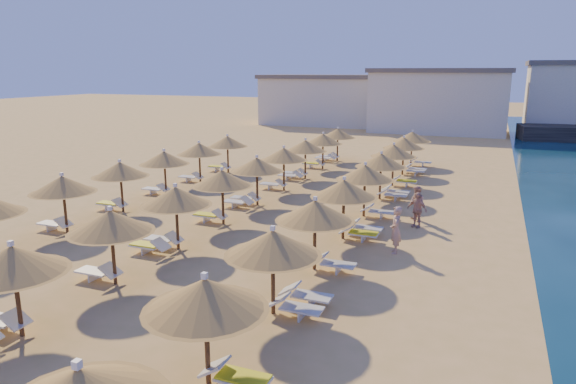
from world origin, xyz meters
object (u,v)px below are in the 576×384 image
at_px(parasol_row_east, 355,181).
at_px(beachgoer_a, 396,230).
at_px(beachgoer_b, 417,204).
at_px(beachgoer_c, 417,210).
at_px(parasol_row_west, 241,172).

bearing_deg(parasol_row_east, beachgoer_a, -49.76).
bearing_deg(parasol_row_east, beachgoer_b, 38.06).
xyz_separation_m(parasol_row_east, beachgoer_b, (2.52, 1.97, -1.30)).
xyz_separation_m(beachgoer_a, beachgoer_b, (0.13, 4.79, -0.09)).
bearing_deg(beachgoer_c, beachgoer_b, 120.38).
height_order(parasol_row_east, beachgoer_a, parasol_row_east).
height_order(parasol_row_east, beachgoer_c, parasol_row_east).
bearing_deg(beachgoer_b, beachgoer_a, -38.38).
xyz_separation_m(parasol_row_east, beachgoer_c, (2.67, 0.99, -1.33)).
relative_size(beachgoer_a, beachgoer_b, 1.11).
distance_m(parasol_row_west, beachgoer_c, 8.64).
bearing_deg(beachgoer_c, beachgoer_a, -72.75).
distance_m(parasol_row_east, parasol_row_west, 5.80).
bearing_deg(beachgoer_b, parasol_row_west, -113.46).
distance_m(beachgoer_a, beachgoer_c, 3.82).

